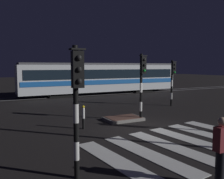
{
  "coord_description": "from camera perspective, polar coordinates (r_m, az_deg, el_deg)",
  "views": [
    {
      "loc": [
        -6.36,
        -8.94,
        2.92
      ],
      "look_at": [
        0.7,
        4.87,
        1.4
      ],
      "focal_mm": 38.09,
      "sensor_mm": 36.0,
      "label": 1
    }
  ],
  "objects": [
    {
      "name": "ground_plane",
      "position": [
        11.36,
        8.17,
        -9.36
      ],
      "size": [
        120.0,
        120.0,
        0.0
      ],
      "primitive_type": "plane",
      "color": "black"
    },
    {
      "name": "rail_near",
      "position": [
        23.02,
        -10.83,
        -1.76
      ],
      "size": [
        80.0,
        0.12,
        0.03
      ],
      "primitive_type": "cube",
      "color": "#59595E",
      "rests_on": "ground"
    },
    {
      "name": "rail_far",
      "position": [
        24.39,
        -11.78,
        -1.37
      ],
      "size": [
        80.0,
        0.12,
        0.03
      ],
      "primitive_type": "cube",
      "color": "#59595E",
      "rests_on": "ground"
    },
    {
      "name": "crosswalk_zebra",
      "position": [
        9.57,
        16.75,
        -12.35
      ],
      "size": [
        7.25,
        5.08,
        0.02
      ],
      "color": "silver",
      "rests_on": "ground"
    },
    {
      "name": "traffic_island",
      "position": [
        12.99,
        2.74,
        -7.0
      ],
      "size": [
        1.98,
        1.31,
        0.18
      ],
      "color": "slate",
      "rests_on": "ground"
    },
    {
      "name": "traffic_light_corner_far_right",
      "position": [
        17.97,
        14.36,
        3.19
      ],
      "size": [
        0.36,
        0.42,
        3.37
      ],
      "color": "black",
      "rests_on": "ground"
    },
    {
      "name": "traffic_light_corner_near_left",
      "position": [
        5.99,
        -8.45,
        -0.68
      ],
      "size": [
        0.36,
        0.42,
        3.44
      ],
      "color": "black",
      "rests_on": "ground"
    },
    {
      "name": "traffic_light_median_centre",
      "position": [
        12.62,
        7.24,
        3.01
      ],
      "size": [
        0.36,
        0.42,
        3.58
      ],
      "color": "black",
      "rests_on": "ground"
    },
    {
      "name": "tram",
      "position": [
        24.98,
        -2.28,
        2.9
      ],
      "size": [
        17.14,
        2.58,
        4.15
      ],
      "color": "silver",
      "rests_on": "ground"
    },
    {
      "name": "pedestrian_waiting_at_kerb",
      "position": [
        6.48,
        24.7,
        -13.3
      ],
      "size": [
        0.36,
        0.24,
        1.71
      ],
      "color": "black",
      "rests_on": "ground"
    },
    {
      "name": "bollard_island_edge",
      "position": [
        11.21,
        -6.87,
        -6.61
      ],
      "size": [
        0.12,
        0.12,
        1.11
      ],
      "color": "black",
      "rests_on": "ground"
    }
  ]
}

